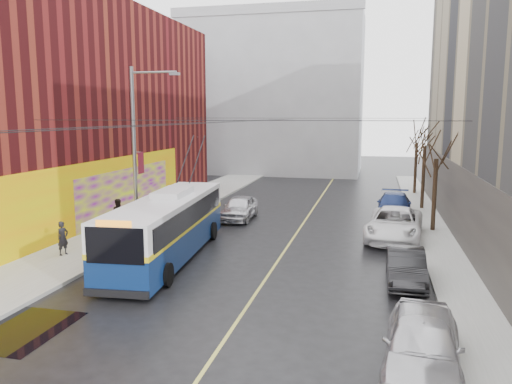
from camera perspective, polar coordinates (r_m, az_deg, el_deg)
ground at (r=15.88m, az=-9.06°, el=-15.92°), size 140.00×140.00×0.00m
sidewalk_left at (r=29.47m, az=-14.60°, el=-4.32°), size 4.00×60.00×0.15m
sidewalk_right at (r=26.34m, az=20.41°, el=-6.14°), size 2.00×60.00×0.15m
lane_line at (r=28.39m, az=4.66°, el=-4.71°), size 0.12×50.00×0.01m
building_left at (r=34.82m, az=-25.30°, el=8.58°), size 12.11×36.00×14.00m
building_far at (r=59.48m, az=2.15°, el=11.09°), size 20.50×12.10×18.00m
streetlight_pole at (r=26.16m, az=-13.44°, el=4.68°), size 2.65×0.60×9.00m
catenary_wires at (r=29.23m, az=-2.87°, el=8.06°), size 18.00×60.00×0.22m
tree_near at (r=29.53m, az=19.99°, el=5.09°), size 3.20×3.20×6.40m
tree_mid at (r=36.48m, az=18.79°, el=6.19°), size 3.20×3.20×6.68m
tree_far at (r=43.45m, az=17.95°, el=6.42°), size 3.20×3.20×6.57m
puddle at (r=17.67m, az=-25.28°, el=-14.04°), size 2.64×3.36×0.01m
pigeons_flying at (r=24.53m, az=-5.48°, el=9.80°), size 2.04×4.46×2.67m
trolleybus at (r=23.50m, az=-10.09°, el=-3.85°), size 3.41×11.71×5.48m
parked_car_a at (r=13.98m, az=18.47°, el=-16.16°), size 2.35×4.95×1.64m
parked_car_b at (r=20.79m, az=16.75°, el=-8.18°), size 1.46×4.12×1.35m
parked_car_c at (r=27.73m, az=15.54°, el=-3.55°), size 3.38×6.29×1.68m
parked_car_d at (r=33.90m, az=15.50°, el=-1.47°), size 2.43×5.40×1.53m
following_car at (r=31.91m, az=-1.88°, el=-1.79°), size 1.88×4.47×1.51m
pedestrian_a at (r=24.96m, az=-21.21°, el=-4.94°), size 0.54×0.67×1.59m
pedestrian_b at (r=29.11m, az=-15.37°, el=-2.53°), size 0.99×1.09×1.82m
pedestrian_c at (r=28.79m, az=-11.84°, el=-2.76°), size 1.03×1.18×1.58m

